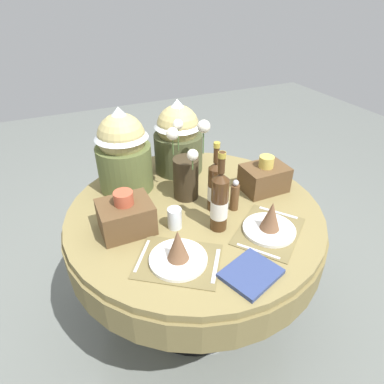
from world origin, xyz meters
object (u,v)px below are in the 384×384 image
(gift_tub_back_centre, at_px, (178,134))
(place_setting_left, at_px, (178,253))
(gift_tub_back_left, at_px, (123,147))
(wine_bottle_left, at_px, (220,201))
(book_on_table, at_px, (251,273))
(wine_bottle_centre, at_px, (215,186))
(woven_basket_side_left, at_px, (126,216))
(pepper_mill, at_px, (235,196))
(place_setting_right, at_px, (270,223))
(dining_table, at_px, (195,229))
(woven_basket_side_right, at_px, (264,177))
(flower_vase, at_px, (186,170))
(tumbler_near_right, at_px, (175,218))

(gift_tub_back_centre, bearing_deg, place_setting_left, -112.77)
(gift_tub_back_left, bearing_deg, wine_bottle_left, -61.21)
(book_on_table, height_order, gift_tub_back_centre, gift_tub_back_centre)
(book_on_table, relative_size, gift_tub_back_left, 0.46)
(wine_bottle_centre, relative_size, woven_basket_side_left, 1.54)
(pepper_mill, bearing_deg, book_on_table, -111.83)
(place_setting_right, distance_m, woven_basket_side_left, 0.65)
(book_on_table, bearing_deg, pepper_mill, 48.77)
(place_setting_right, bearing_deg, book_on_table, -139.13)
(book_on_table, bearing_deg, dining_table, 72.01)
(dining_table, bearing_deg, pepper_mill, -25.32)
(pepper_mill, height_order, book_on_table, pepper_mill)
(place_setting_right, bearing_deg, gift_tub_back_left, 126.93)
(dining_table, height_order, gift_tub_back_centre, gift_tub_back_centre)
(place_setting_right, xyz_separation_m, wine_bottle_centre, (-0.14, 0.27, 0.09))
(woven_basket_side_right, bearing_deg, place_setting_right, -120.33)
(gift_tub_back_centre, distance_m, woven_basket_side_right, 0.54)
(woven_basket_side_right, bearing_deg, flower_vase, 163.84)
(place_setting_right, height_order, wine_bottle_left, wine_bottle_left)
(woven_basket_side_left, bearing_deg, wine_bottle_centre, -2.34)
(place_setting_left, height_order, woven_basket_side_right, woven_basket_side_right)
(wine_bottle_left, distance_m, woven_basket_side_left, 0.43)
(dining_table, xyz_separation_m, wine_bottle_centre, (0.09, -0.04, 0.27))
(place_setting_right, bearing_deg, woven_basket_side_left, 154.21)
(tumbler_near_right, height_order, gift_tub_back_centre, gift_tub_back_centre)
(wine_bottle_left, height_order, tumbler_near_right, wine_bottle_left)
(woven_basket_side_left, xyz_separation_m, woven_basket_side_right, (0.77, 0.03, -0.00))
(tumbler_near_right, bearing_deg, gift_tub_back_left, 103.70)
(tumbler_near_right, xyz_separation_m, woven_basket_side_right, (0.56, 0.10, 0.03))
(book_on_table, bearing_deg, wine_bottle_centre, 60.96)
(book_on_table, bearing_deg, place_setting_right, 21.46)
(place_setting_right, height_order, wine_bottle_centre, wine_bottle_centre)
(place_setting_left, distance_m, wine_bottle_left, 0.30)
(gift_tub_back_left, bearing_deg, book_on_table, -72.48)
(flower_vase, xyz_separation_m, wine_bottle_left, (0.03, -0.31, -0.01))
(place_setting_left, xyz_separation_m, wine_bottle_centre, (0.31, 0.27, 0.09))
(wine_bottle_centre, distance_m, gift_tub_back_left, 0.53)
(place_setting_left, xyz_separation_m, woven_basket_side_right, (0.63, 0.32, 0.03))
(gift_tub_back_centre, relative_size, woven_basket_side_left, 1.83)
(flower_vase, xyz_separation_m, gift_tub_back_centre, (0.08, 0.29, 0.07))
(tumbler_near_right, height_order, woven_basket_side_right, woven_basket_side_right)
(tumbler_near_right, xyz_separation_m, woven_basket_side_left, (-0.21, 0.07, 0.03))
(wine_bottle_left, bearing_deg, tumbler_near_right, 154.37)
(dining_table, xyz_separation_m, gift_tub_back_centre, (0.09, 0.41, 0.36))
(dining_table, distance_m, place_setting_left, 0.42)
(book_on_table, xyz_separation_m, woven_basket_side_right, (0.41, 0.50, 0.07))
(wine_bottle_centre, height_order, tumbler_near_right, wine_bottle_centre)
(place_setting_left, height_order, flower_vase, flower_vase)
(dining_table, distance_m, book_on_table, 0.52)
(dining_table, height_order, book_on_table, book_on_table)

